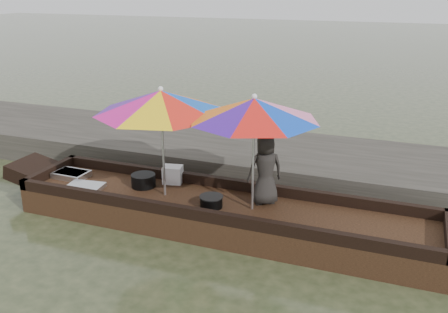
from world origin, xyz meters
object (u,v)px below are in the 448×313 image
(supply_bag, at_px, (173,175))
(tray_scallop, at_px, (85,187))
(vendor, at_px, (265,169))
(boat_hull, at_px, (221,215))
(tray_crayfish, at_px, (71,174))
(charcoal_grill, at_px, (211,202))
(umbrella_stern, at_px, (253,154))
(cooking_pot, at_px, (143,180))
(umbrella_bow, at_px, (163,143))

(supply_bag, bearing_deg, tray_scallop, -148.19)
(supply_bag, distance_m, vendor, 1.55)
(boat_hull, bearing_deg, tray_crayfish, 178.10)
(supply_bag, bearing_deg, vendor, -7.98)
(charcoal_grill, height_order, umbrella_stern, umbrella_stern)
(tray_scallop, bearing_deg, umbrella_stern, 5.20)
(boat_hull, bearing_deg, cooking_pot, 172.84)
(vendor, height_order, umbrella_stern, umbrella_stern)
(boat_hull, height_order, supply_bag, supply_bag)
(umbrella_bow, bearing_deg, umbrella_stern, 0.00)
(boat_hull, height_order, cooking_pot, cooking_pot)
(cooking_pot, relative_size, tray_crayfish, 0.69)
(tray_crayfish, xyz_separation_m, tray_scallop, (0.47, -0.31, -0.01))
(cooking_pot, xyz_separation_m, vendor, (1.83, 0.08, 0.40))
(tray_scallop, xyz_separation_m, umbrella_bow, (1.19, 0.23, 0.74))
(tray_crayfish, xyz_separation_m, charcoal_grill, (2.43, -0.22, 0.03))
(umbrella_bow, bearing_deg, supply_bag, 102.39)
(supply_bag, bearing_deg, boat_hull, -25.19)
(boat_hull, height_order, umbrella_stern, umbrella_stern)
(boat_hull, relative_size, tray_crayfish, 11.26)
(tray_crayfish, bearing_deg, umbrella_stern, -1.62)
(cooking_pot, relative_size, umbrella_bow, 0.20)
(umbrella_bow, height_order, umbrella_stern, same)
(boat_hull, distance_m, cooking_pot, 1.33)
(charcoal_grill, height_order, vendor, vendor)
(umbrella_stern, bearing_deg, tray_crayfish, 178.38)
(tray_scallop, relative_size, umbrella_bow, 0.28)
(umbrella_bow, bearing_deg, boat_hull, 0.00)
(boat_hull, xyz_separation_m, supply_bag, (-0.96, 0.45, 0.30))
(umbrella_stern, bearing_deg, umbrella_bow, 180.00)
(charcoal_grill, xyz_separation_m, umbrella_bow, (-0.77, 0.14, 0.70))
(tray_scallop, xyz_separation_m, charcoal_grill, (1.96, 0.09, 0.04))
(tray_crayfish, xyz_separation_m, supply_bag, (1.56, 0.37, 0.09))
(vendor, xyz_separation_m, umbrella_stern, (-0.10, -0.24, 0.28))
(cooking_pot, distance_m, tray_scallop, 0.85)
(tray_crayfish, relative_size, supply_bag, 1.84)
(cooking_pot, height_order, umbrella_stern, umbrella_stern)
(supply_bag, relative_size, vendor, 0.29)
(tray_crayfish, bearing_deg, umbrella_bow, -2.89)
(charcoal_grill, distance_m, umbrella_stern, 0.89)
(umbrella_bow, bearing_deg, charcoal_grill, -10.16)
(boat_hull, xyz_separation_m, charcoal_grill, (-0.09, -0.14, 0.25))
(tray_crayfish, bearing_deg, tray_scallop, -33.26)
(supply_bag, bearing_deg, umbrella_stern, -17.87)
(supply_bag, xyz_separation_m, umbrella_bow, (0.10, -0.45, 0.65))
(vendor, bearing_deg, charcoal_grill, -3.62)
(boat_hull, distance_m, umbrella_stern, 1.05)
(boat_hull, height_order, tray_crayfish, tray_crayfish)
(tray_crayfish, xyz_separation_m, vendor, (3.05, 0.16, 0.45))
(tray_crayfish, height_order, umbrella_stern, umbrella_stern)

